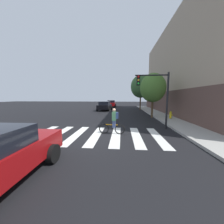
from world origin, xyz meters
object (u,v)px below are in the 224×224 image
(sedan_mid, at_px, (105,106))
(cyclist, at_px, (114,121))
(sedan_far, at_px, (111,104))
(street_tree_mid, at_px, (141,87))
(street_tree_near, at_px, (153,88))
(traffic_light_near, at_px, (156,91))
(fire_hydrant, at_px, (171,115))

(sedan_mid, distance_m, cyclist, 14.52)
(sedan_far, xyz_separation_m, street_tree_mid, (6.06, -6.65, 3.52))
(sedan_far, distance_m, street_tree_near, 16.91)
(cyclist, height_order, traffic_light_near, traffic_light_near)
(sedan_mid, bearing_deg, cyclist, -79.71)
(sedan_mid, relative_size, street_tree_near, 0.95)
(fire_hydrant, xyz_separation_m, street_tree_near, (-1.62, 1.35, 2.93))
(street_tree_near, bearing_deg, traffic_light_near, -100.91)
(sedan_far, distance_m, traffic_light_near, 21.53)
(street_tree_near, relative_size, street_tree_mid, 0.79)
(sedan_mid, xyz_separation_m, sedan_far, (0.51, 8.17, -0.00))
(cyclist, xyz_separation_m, fire_hydrant, (5.69, 5.56, -0.31))
(traffic_light_near, bearing_deg, fire_hydrant, 56.07)
(sedan_far, bearing_deg, sedan_mid, -93.56)
(street_tree_mid, bearing_deg, sedan_mid, -166.95)
(sedan_far, distance_m, fire_hydrant, 18.60)
(cyclist, bearing_deg, sedan_mid, 100.29)
(cyclist, distance_m, fire_hydrant, 7.97)
(cyclist, bearing_deg, fire_hydrant, 44.34)
(sedan_mid, height_order, street_tree_near, street_tree_near)
(sedan_far, relative_size, street_tree_mid, 0.74)
(sedan_mid, height_order, fire_hydrant, sedan_mid)
(cyclist, height_order, street_tree_mid, street_tree_mid)
(street_tree_near, height_order, street_tree_mid, street_tree_mid)
(sedan_mid, height_order, street_tree_mid, street_tree_mid)
(cyclist, bearing_deg, traffic_light_near, 28.22)
(sedan_mid, height_order, sedan_far, sedan_mid)
(traffic_light_near, height_order, street_tree_mid, street_tree_mid)
(fire_hydrant, bearing_deg, sedan_mid, 133.54)
(sedan_mid, distance_m, fire_hydrant, 12.03)
(traffic_light_near, xyz_separation_m, street_tree_near, (1.02, 5.28, 0.60))
(traffic_light_near, distance_m, fire_hydrant, 5.27)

